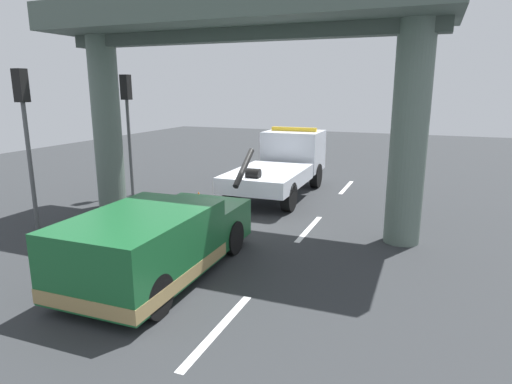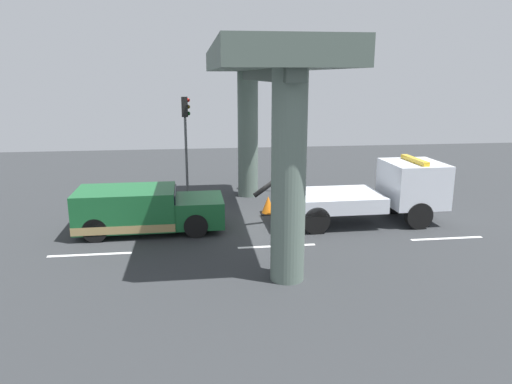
# 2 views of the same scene
# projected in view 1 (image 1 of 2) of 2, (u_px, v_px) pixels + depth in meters

# --- Properties ---
(ground_plane) EXTENTS (60.00, 40.00, 0.10)m
(ground_plane) POSITION_uv_depth(u_px,v_px,m) (241.00, 222.00, 13.78)
(ground_plane) COLOR #2D3033
(lane_stripe_west) EXTENTS (2.60, 0.16, 0.01)m
(lane_stripe_west) POSITION_uv_depth(u_px,v_px,m) (218.00, 329.00, 7.55)
(lane_stripe_west) COLOR silver
(lane_stripe_west) RESTS_ON ground
(lane_stripe_mid) EXTENTS (2.60, 0.16, 0.01)m
(lane_stripe_mid) POSITION_uv_depth(u_px,v_px,m) (309.00, 229.00, 12.97)
(lane_stripe_mid) COLOR silver
(lane_stripe_mid) RESTS_ON ground
(lane_stripe_east) EXTENTS (2.60, 0.16, 0.01)m
(lane_stripe_east) POSITION_uv_depth(u_px,v_px,m) (346.00, 187.00, 18.39)
(lane_stripe_east) COLOR silver
(lane_stripe_east) RESTS_ON ground
(tow_truck_white) EXTENTS (7.27, 2.47, 2.46)m
(tow_truck_white) POSITION_uv_depth(u_px,v_px,m) (284.00, 162.00, 17.37)
(tow_truck_white) COLOR silver
(tow_truck_white) RESTS_ON ground
(towed_van_green) EXTENTS (5.22, 2.27, 1.58)m
(towed_van_green) POSITION_uv_depth(u_px,v_px,m) (157.00, 243.00, 9.50)
(towed_van_green) COLOR #195B2D
(towed_van_green) RESTS_ON ground
(overpass_structure) EXTENTS (3.60, 11.62, 6.49)m
(overpass_structure) POSITION_uv_depth(u_px,v_px,m) (237.00, 41.00, 12.39)
(overpass_structure) COLOR #596B60
(overpass_structure) RESTS_ON ground
(traffic_light_near) EXTENTS (0.39, 0.32, 4.58)m
(traffic_light_near) POSITION_uv_depth(u_px,v_px,m) (25.00, 115.00, 12.19)
(traffic_light_near) COLOR #515456
(traffic_light_near) RESTS_ON ground
(traffic_light_far) EXTENTS (0.39, 0.32, 4.54)m
(traffic_light_far) POSITION_uv_depth(u_px,v_px,m) (128.00, 109.00, 16.27)
(traffic_light_far) COLOR #515456
(traffic_light_far) RESTS_ON ground
(traffic_cone_orange) EXTENTS (0.61, 0.61, 0.73)m
(traffic_cone_orange) POSITION_uv_depth(u_px,v_px,m) (199.00, 203.00, 14.56)
(traffic_cone_orange) COLOR orange
(traffic_cone_orange) RESTS_ON ground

